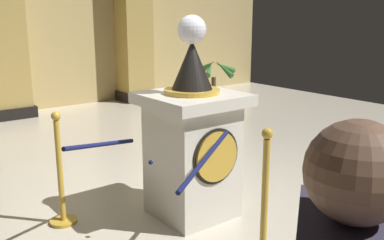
{
  "coord_description": "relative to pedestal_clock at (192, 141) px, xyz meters",
  "views": [
    {
      "loc": [
        -2.13,
        -3.08,
        1.82
      ],
      "look_at": [
        0.19,
        -0.07,
        0.9
      ],
      "focal_mm": 41.0,
      "sensor_mm": 36.0,
      "label": 1
    }
  ],
  "objects": [
    {
      "name": "stanchion_near",
      "position": [
        -1.03,
        0.55,
        -0.35
      ],
      "size": [
        0.24,
        0.24,
        1.02
      ],
      "color": "gold",
      "rests_on": "ground_plane"
    },
    {
      "name": "potted_palm_right",
      "position": [
        2.58,
        2.73,
        -0.4
      ],
      "size": [
        0.82,
        0.84,
        1.09
      ],
      "color": "black",
      "rests_on": "ground_plane"
    },
    {
      "name": "velvet_rope",
      "position": [
        -0.6,
        -0.25,
        0.08
      ],
      "size": [
        1.26,
        1.27,
        0.22
      ],
      "color": "#141947"
    },
    {
      "name": "pedestal_clock",
      "position": [
        0.0,
        0.0,
        0.0
      ],
      "size": [
        0.82,
        0.82,
        1.82
      ],
      "color": "silver",
      "rests_on": "ground_plane"
    },
    {
      "name": "column_right",
      "position": [
        2.47,
        5.27,
        1.03
      ],
      "size": [
        0.76,
        0.76,
        3.5
      ],
      "color": "black",
      "rests_on": "ground_plane"
    },
    {
      "name": "ground_plane",
      "position": [
        -0.19,
        0.08,
        -0.71
      ],
      "size": [
        12.93,
        12.93,
        0.0
      ],
      "primitive_type": "plane",
      "color": "beige"
    },
    {
      "name": "stanchion_far",
      "position": [
        -0.17,
        -1.05,
        -0.33
      ],
      "size": [
        0.24,
        0.24,
        1.08
      ],
      "color": "gold",
      "rests_on": "ground_plane"
    }
  ]
}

